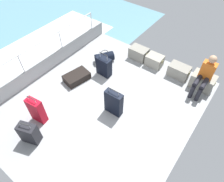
# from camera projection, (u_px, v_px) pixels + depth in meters

# --- Properties ---
(ground_plane) EXTENTS (4.40, 5.20, 0.06)m
(ground_plane) POSITION_uv_depth(u_px,v_px,m) (104.00, 105.00, 5.31)
(ground_plane) COLOR #939699
(gunwale_port) EXTENTS (0.06, 5.20, 0.45)m
(gunwale_port) POSITION_uv_depth(u_px,v_px,m) (46.00, 65.00, 5.99)
(gunwale_port) COLOR #939699
(gunwale_port) RESTS_ON ground_plane
(railing_port) EXTENTS (0.04, 4.20, 1.02)m
(railing_port) POSITION_uv_depth(u_px,v_px,m) (42.00, 49.00, 5.58)
(railing_port) COLOR silver
(railing_port) RESTS_ON ground_plane
(sea_wake) EXTENTS (12.00, 12.00, 0.01)m
(sea_wake) POSITION_uv_depth(u_px,v_px,m) (23.00, 61.00, 6.99)
(sea_wake) COLOR #598C9E
(sea_wake) RESTS_ON ground_plane
(cargo_crate_0) EXTENTS (0.60, 0.39, 0.37)m
(cargo_crate_0) POSITION_uv_depth(u_px,v_px,m) (139.00, 53.00, 6.42)
(cargo_crate_0) COLOR gray
(cargo_crate_0) RESTS_ON ground_plane
(cargo_crate_1) EXTENTS (0.53, 0.39, 0.34)m
(cargo_crate_1) POSITION_uv_depth(u_px,v_px,m) (154.00, 60.00, 6.20)
(cargo_crate_1) COLOR gray
(cargo_crate_1) RESTS_ON ground_plane
(cargo_crate_2) EXTENTS (0.62, 0.38, 0.36)m
(cargo_crate_2) POSITION_uv_depth(u_px,v_px,m) (179.00, 71.00, 5.87)
(cargo_crate_2) COLOR gray
(cargo_crate_2) RESTS_ON ground_plane
(cargo_crate_3) EXTENTS (0.64, 0.42, 0.41)m
(cargo_crate_3) POSITION_uv_depth(u_px,v_px,m) (203.00, 81.00, 5.56)
(cargo_crate_3) COLOR gray
(cargo_crate_3) RESTS_ON ground_plane
(passenger_seated) EXTENTS (0.34, 0.66, 1.11)m
(passenger_seated) POSITION_uv_depth(u_px,v_px,m) (205.00, 75.00, 5.17)
(passenger_seated) COLOR orange
(passenger_seated) RESTS_ON ground_plane
(suitcase_0) EXTENTS (0.44, 0.24, 0.75)m
(suitcase_0) POSITION_uv_depth(u_px,v_px,m) (104.00, 66.00, 5.84)
(suitcase_0) COLOR black
(suitcase_0) RESTS_ON ground_plane
(suitcase_2) EXTENTS (0.46, 0.35, 0.65)m
(suitcase_2) POSITION_uv_depth(u_px,v_px,m) (29.00, 133.00, 4.40)
(suitcase_2) COLOR black
(suitcase_2) RESTS_ON ground_plane
(suitcase_3) EXTENTS (0.45, 0.20, 0.81)m
(suitcase_3) POSITION_uv_depth(u_px,v_px,m) (114.00, 103.00, 4.87)
(suitcase_3) COLOR black
(suitcase_3) RESTS_ON ground_plane
(suitcase_4) EXTENTS (0.40, 0.23, 0.81)m
(suitcase_4) POSITION_uv_depth(u_px,v_px,m) (37.00, 110.00, 4.72)
(suitcase_4) COLOR #B70C1E
(suitcase_4) RESTS_ON ground_plane
(suitcase_5) EXTENTS (0.59, 0.79, 0.21)m
(suitcase_5) POSITION_uv_depth(u_px,v_px,m) (77.00, 77.00, 5.82)
(suitcase_5) COLOR black
(suitcase_5) RESTS_ON ground_plane
(duffel_bag) EXTENTS (0.56, 0.65, 0.43)m
(duffel_bag) POSITION_uv_depth(u_px,v_px,m) (104.00, 57.00, 6.35)
(duffel_bag) COLOR black
(duffel_bag) RESTS_ON ground_plane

